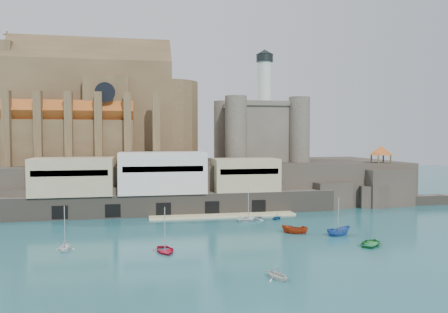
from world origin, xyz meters
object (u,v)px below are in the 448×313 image
pavilion (381,152)px  castle_keep (259,129)px  church (100,113)px  boat_0 (165,252)px  boat_1 (277,279)px  boat_2 (338,235)px

pavilion → castle_keep: bearing=149.8°
church → pavilion: size_ratio=7.34×
boat_0 → church: bearing=96.8°
boat_0 → boat_1: bearing=-58.0°
church → boat_2: 64.82m
church → castle_keep: church is taller
boat_0 → boat_2: bearing=1.7°
church → boat_1: bearing=-68.7°
castle_keep → pavilion: bearing=-30.2°
boat_0 → castle_keep: bearing=52.8°
boat_1 → boat_2: size_ratio=0.75×
pavilion → boat_1: pavilion is taller
church → boat_2: (41.59, -44.51, -22.13)m
boat_1 → pavilion: bearing=24.3°
castle_keep → boat_0: 58.65m
pavilion → boat_1: (-41.29, -47.83, -12.73)m
church → boat_1: size_ratio=13.67×
boat_1 → boat_2: 25.45m
castle_keep → boat_2: bearing=-88.2°
castle_keep → church: bearing=178.9°
boat_1 → boat_0: bearing=104.9°
boat_2 → castle_keep: bearing=-12.9°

